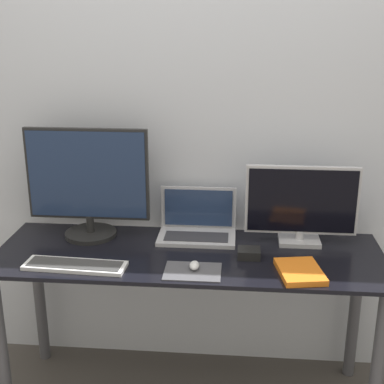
# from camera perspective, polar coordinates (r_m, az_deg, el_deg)

# --- Properties ---
(wall_back) EXTENTS (7.00, 0.05, 2.50)m
(wall_back) POSITION_cam_1_polar(r_m,az_deg,el_deg) (2.54, 0.38, 7.22)
(wall_back) COLOR silver
(wall_back) RESTS_ON ground_plane
(desk) EXTENTS (1.71, 0.58, 0.75)m
(desk) POSITION_cam_1_polar(r_m,az_deg,el_deg) (2.42, -0.35, -9.42)
(desk) COLOR black
(desk) RESTS_ON ground_plane
(monitor_left) EXTENTS (0.57, 0.24, 0.51)m
(monitor_left) POSITION_cam_1_polar(r_m,az_deg,el_deg) (2.50, -11.06, 0.93)
(monitor_left) COLOR black
(monitor_left) RESTS_ON desk
(monitor_right) EXTENTS (0.50, 0.13, 0.36)m
(monitor_right) POSITION_cam_1_polar(r_m,az_deg,el_deg) (2.44, 11.60, -1.32)
(monitor_right) COLOR #B2B2B7
(monitor_right) RESTS_ON desk
(laptop) EXTENTS (0.36, 0.22, 0.22)m
(laptop) POSITION_cam_1_polar(r_m,az_deg,el_deg) (2.52, 0.59, -3.52)
(laptop) COLOR #ADADB2
(laptop) RESTS_ON desk
(keyboard) EXTENTS (0.43, 0.14, 0.02)m
(keyboard) POSITION_cam_1_polar(r_m,az_deg,el_deg) (2.28, -12.37, -7.66)
(keyboard) COLOR silver
(keyboard) RESTS_ON desk
(mousepad) EXTENTS (0.23, 0.17, 0.00)m
(mousepad) POSITION_cam_1_polar(r_m,az_deg,el_deg) (2.19, 0.07, -8.48)
(mousepad) COLOR #47474C
(mousepad) RESTS_ON desk
(mouse) EXTENTS (0.04, 0.06, 0.03)m
(mouse) POSITION_cam_1_polar(r_m,az_deg,el_deg) (2.20, 0.25, -7.84)
(mouse) COLOR silver
(mouse) RESTS_ON mousepad
(book) EXTENTS (0.20, 0.25, 0.02)m
(book) POSITION_cam_1_polar(r_m,az_deg,el_deg) (2.21, 11.44, -8.31)
(book) COLOR orange
(book) RESTS_ON desk
(power_brick) EXTENTS (0.10, 0.08, 0.04)m
(power_brick) POSITION_cam_1_polar(r_m,az_deg,el_deg) (2.32, 6.09, -6.51)
(power_brick) COLOR black
(power_brick) RESTS_ON desk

